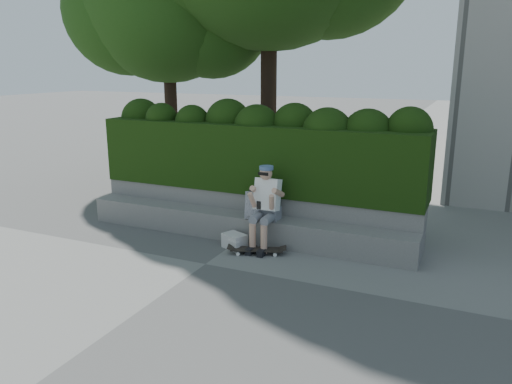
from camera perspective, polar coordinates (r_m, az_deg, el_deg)
The scene contains 8 objects.
ground at distance 7.76m, azimuth -5.80°, elevation -8.19°, with size 80.00×80.00×0.00m, color slate.
bench_ledge at distance 8.71m, azimuth -1.73°, elevation -3.98°, with size 6.00×0.45×0.45m, color gray.
planter_wall at distance 9.08m, azimuth -0.42°, elevation -2.23°, with size 6.00×0.50×0.75m, color gray.
hedge at distance 9.05m, azimuth 0.16°, elevation 4.07°, with size 6.00×1.00×1.20m, color black.
person at distance 8.18m, azimuth 1.14°, elevation -1.34°, with size 0.40×0.76×1.38m.
skateboard at distance 8.08m, azimuth 0.09°, elevation -6.61°, with size 0.87×0.49×0.09m.
backpack_plaid at distance 8.37m, azimuth -0.14°, elevation -1.51°, with size 0.31×0.17×0.46m, color silver.
backpack_ground at distance 8.33m, azimuth -2.47°, elevation -5.62°, with size 0.38×0.27×0.24m, color silver.
Camera 1 is at (3.63, -6.18, 2.96)m, focal length 35.00 mm.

